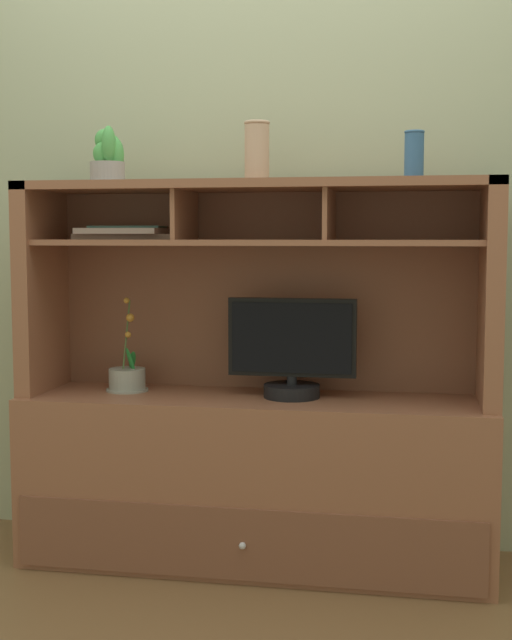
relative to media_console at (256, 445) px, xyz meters
The scene contains 9 objects.
floor_plane 0.43m from the media_console, 90.00° to the right, with size 6.00×6.00×0.02m, color brown.
back_wall 1.01m from the media_console, 90.00° to the left, with size 6.00×0.02×2.80m, color #A2AC88.
media_console is the anchor object (origin of this frame).
tv_monitor 0.35m from the media_console, ahead, with size 0.45×0.20×0.35m.
potted_orchid 0.53m from the media_console, behind, with size 0.15×0.15×0.34m.
magazine_stack_left 0.90m from the media_console, behind, with size 0.37×0.25×0.05m.
potted_succulent 1.14m from the media_console, behind, with size 0.14×0.14×0.20m.
ceramic_vase 1.03m from the media_console, 90.00° to the left, with size 0.09×0.09×0.21m.
accent_vase 1.14m from the media_console, ahead, with size 0.07×0.07×0.16m.
Camera 1 is at (0.55, -2.97, 1.16)m, focal length 48.57 mm.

